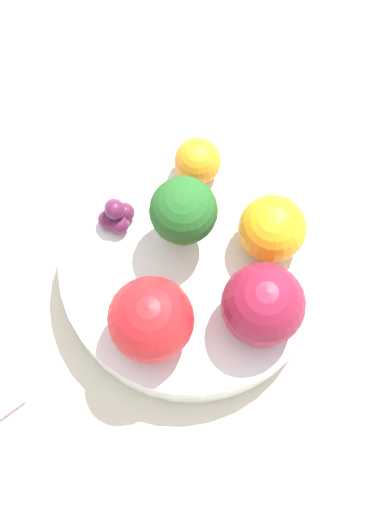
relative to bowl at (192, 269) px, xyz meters
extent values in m
plane|color=gray|center=(0.00, 0.00, -0.04)|extent=(6.00, 6.00, 0.00)
cube|color=beige|center=(0.00, 0.00, -0.03)|extent=(1.20, 1.20, 0.02)
cylinder|color=white|center=(0.00, 0.00, 0.00)|extent=(0.20, 0.20, 0.04)
cylinder|color=#8CB76B|center=(-0.02, 0.00, 0.03)|extent=(0.02, 0.02, 0.03)
sphere|color=#236023|center=(-0.02, 0.00, 0.06)|extent=(0.05, 0.05, 0.05)
sphere|color=red|center=(0.04, -0.04, 0.05)|extent=(0.06, 0.06, 0.06)
sphere|color=maroon|center=(0.05, 0.04, 0.05)|extent=(0.06, 0.06, 0.06)
sphere|color=orange|center=(0.00, 0.06, 0.04)|extent=(0.05, 0.05, 0.05)
sphere|color=orange|center=(-0.07, 0.02, 0.04)|extent=(0.03, 0.03, 0.03)
sphere|color=#5B1E42|center=(-0.04, -0.04, 0.03)|extent=(0.01, 0.01, 0.01)
sphere|color=#5B1E42|center=(-0.05, -0.04, 0.03)|extent=(0.01, 0.01, 0.01)
sphere|color=#5B1E42|center=(-0.05, -0.05, 0.03)|extent=(0.01, 0.01, 0.01)
sphere|color=#5B1E42|center=(-0.04, -0.05, 0.03)|extent=(0.01, 0.01, 0.01)
sphere|color=#5B1E42|center=(-0.05, -0.05, 0.04)|extent=(0.01, 0.01, 0.01)
camera|label=1|loc=(0.17, -0.05, 0.51)|focal=50.00mm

